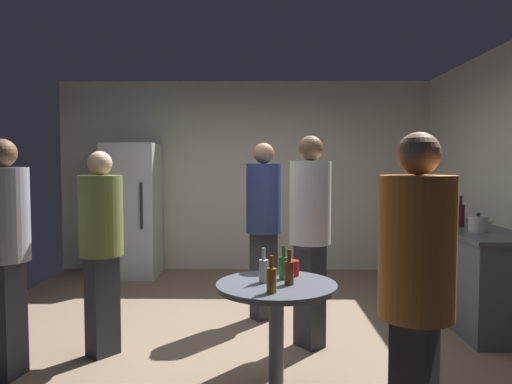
{
  "coord_description": "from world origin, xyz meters",
  "views": [
    {
      "loc": [
        0.24,
        -4.21,
        1.52
      ],
      "look_at": [
        0.18,
        0.16,
        1.26
      ],
      "focal_mm": 33.37,
      "sensor_mm": 36.0,
      "label": 1
    }
  ],
  "objects_px": {
    "beer_bottle_brown": "(289,272)",
    "plastic_cup_red": "(293,268)",
    "person_in_gray_shirt": "(5,239)",
    "person_in_navy_shirt": "(264,216)",
    "foreground_table": "(276,299)",
    "refrigerator": "(132,210)",
    "person_in_orange_shirt": "(416,284)",
    "beer_bottle_clear": "(264,270)",
    "beer_bottle_green": "(283,267)",
    "person_in_white_shirt": "(310,224)",
    "beer_bottle_amber": "(272,279)",
    "kettle": "(478,224)",
    "wine_bottle_on_counter": "(461,215)",
    "person_in_olive_shirt": "(101,237)"
  },
  "relations": [
    {
      "from": "beer_bottle_brown",
      "to": "plastic_cup_red",
      "type": "bearing_deg",
      "value": 79.61
    },
    {
      "from": "person_in_gray_shirt",
      "to": "person_in_navy_shirt",
      "type": "distance_m",
      "value": 2.26
    },
    {
      "from": "foreground_table",
      "to": "beer_bottle_brown",
      "type": "height_order",
      "value": "beer_bottle_brown"
    },
    {
      "from": "person_in_navy_shirt",
      "to": "person_in_gray_shirt",
      "type": "bearing_deg",
      "value": -86.07
    },
    {
      "from": "refrigerator",
      "to": "person_in_orange_shirt",
      "type": "height_order",
      "value": "refrigerator"
    },
    {
      "from": "beer_bottle_clear",
      "to": "person_in_gray_shirt",
      "type": "relative_size",
      "value": 0.14
    },
    {
      "from": "plastic_cup_red",
      "to": "person_in_gray_shirt",
      "type": "relative_size",
      "value": 0.06
    },
    {
      "from": "beer_bottle_green",
      "to": "person_in_white_shirt",
      "type": "relative_size",
      "value": 0.13
    },
    {
      "from": "person_in_white_shirt",
      "to": "refrigerator",
      "type": "bearing_deg",
      "value": -86.12
    },
    {
      "from": "person_in_gray_shirt",
      "to": "person_in_navy_shirt",
      "type": "bearing_deg",
      "value": 48.1
    },
    {
      "from": "refrigerator",
      "to": "person_in_orange_shirt",
      "type": "distance_m",
      "value": 4.93
    },
    {
      "from": "beer_bottle_amber",
      "to": "plastic_cup_red",
      "type": "xyz_separation_m",
      "value": [
        0.16,
        0.44,
        -0.03
      ]
    },
    {
      "from": "beer_bottle_clear",
      "to": "person_in_white_shirt",
      "type": "relative_size",
      "value": 0.13
    },
    {
      "from": "foreground_table",
      "to": "beer_bottle_clear",
      "type": "bearing_deg",
      "value": 162.88
    },
    {
      "from": "person_in_navy_shirt",
      "to": "person_in_orange_shirt",
      "type": "bearing_deg",
      "value": -16.47
    },
    {
      "from": "beer_bottle_amber",
      "to": "beer_bottle_brown",
      "type": "xyz_separation_m",
      "value": [
        0.12,
        0.2,
        0.0
      ]
    },
    {
      "from": "beer_bottle_amber",
      "to": "plastic_cup_red",
      "type": "relative_size",
      "value": 2.09
    },
    {
      "from": "beer_bottle_brown",
      "to": "foreground_table",
      "type": "bearing_deg",
      "value": 159.21
    },
    {
      "from": "person_in_orange_shirt",
      "to": "kettle",
      "type": "bearing_deg",
      "value": -85.26
    },
    {
      "from": "beer_bottle_clear",
      "to": "person_in_white_shirt",
      "type": "bearing_deg",
      "value": 63.79
    },
    {
      "from": "kettle",
      "to": "beer_bottle_clear",
      "type": "height_order",
      "value": "kettle"
    },
    {
      "from": "plastic_cup_red",
      "to": "person_in_white_shirt",
      "type": "distance_m",
      "value": 0.67
    },
    {
      "from": "beer_bottle_amber",
      "to": "person_in_orange_shirt",
      "type": "relative_size",
      "value": 0.14
    },
    {
      "from": "person_in_white_shirt",
      "to": "person_in_gray_shirt",
      "type": "bearing_deg",
      "value": -21.56
    },
    {
      "from": "beer_bottle_green",
      "to": "beer_bottle_clear",
      "type": "height_order",
      "value": "same"
    },
    {
      "from": "wine_bottle_on_counter",
      "to": "beer_bottle_green",
      "type": "xyz_separation_m",
      "value": [
        -1.82,
        -1.5,
        -0.2
      ]
    },
    {
      "from": "refrigerator",
      "to": "beer_bottle_brown",
      "type": "height_order",
      "value": "refrigerator"
    },
    {
      "from": "wine_bottle_on_counter",
      "to": "person_in_orange_shirt",
      "type": "bearing_deg",
      "value": -116.22
    },
    {
      "from": "plastic_cup_red",
      "to": "person_in_olive_shirt",
      "type": "xyz_separation_m",
      "value": [
        -1.49,
        0.4,
        0.16
      ]
    },
    {
      "from": "beer_bottle_brown",
      "to": "person_in_olive_shirt",
      "type": "distance_m",
      "value": 1.59
    },
    {
      "from": "kettle",
      "to": "beer_bottle_clear",
      "type": "distance_m",
      "value": 2.35
    },
    {
      "from": "refrigerator",
      "to": "plastic_cup_red",
      "type": "height_order",
      "value": "refrigerator"
    },
    {
      "from": "beer_bottle_amber",
      "to": "person_in_white_shirt",
      "type": "bearing_deg",
      "value": 71.97
    },
    {
      "from": "foreground_table",
      "to": "beer_bottle_green",
      "type": "relative_size",
      "value": 3.48
    },
    {
      "from": "beer_bottle_clear",
      "to": "person_in_navy_shirt",
      "type": "distance_m",
      "value": 1.51
    },
    {
      "from": "person_in_navy_shirt",
      "to": "person_in_olive_shirt",
      "type": "distance_m",
      "value": 1.58
    },
    {
      "from": "wine_bottle_on_counter",
      "to": "beer_bottle_brown",
      "type": "xyz_separation_m",
      "value": [
        -1.79,
        -1.65,
        -0.2
      ]
    },
    {
      "from": "beer_bottle_brown",
      "to": "beer_bottle_clear",
      "type": "height_order",
      "value": "same"
    },
    {
      "from": "person_in_white_shirt",
      "to": "beer_bottle_amber",
      "type": "bearing_deg",
      "value": 35.07
    },
    {
      "from": "person_in_olive_shirt",
      "to": "kettle",
      "type": "bearing_deg",
      "value": 50.79
    },
    {
      "from": "person_in_olive_shirt",
      "to": "person_in_white_shirt",
      "type": "xyz_separation_m",
      "value": [
        1.67,
        0.2,
        0.08
      ]
    },
    {
      "from": "person_in_navy_shirt",
      "to": "refrigerator",
      "type": "bearing_deg",
      "value": -167.14
    },
    {
      "from": "person_in_olive_shirt",
      "to": "person_in_navy_shirt",
      "type": "bearing_deg",
      "value": 74.63
    },
    {
      "from": "plastic_cup_red",
      "to": "person_in_orange_shirt",
      "type": "relative_size",
      "value": 0.07
    },
    {
      "from": "plastic_cup_red",
      "to": "beer_bottle_green",
      "type": "bearing_deg",
      "value": -129.46
    },
    {
      "from": "refrigerator",
      "to": "plastic_cup_red",
      "type": "distance_m",
      "value": 3.69
    },
    {
      "from": "person_in_gray_shirt",
      "to": "person_in_orange_shirt",
      "type": "xyz_separation_m",
      "value": [
        2.52,
        -1.15,
        -0.02
      ]
    },
    {
      "from": "wine_bottle_on_counter",
      "to": "person_in_white_shirt",
      "type": "bearing_deg",
      "value": -152.76
    },
    {
      "from": "foreground_table",
      "to": "person_in_navy_shirt",
      "type": "bearing_deg",
      "value": 93.02
    },
    {
      "from": "beer_bottle_brown",
      "to": "person_in_orange_shirt",
      "type": "height_order",
      "value": "person_in_orange_shirt"
    }
  ]
}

